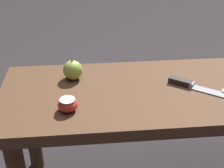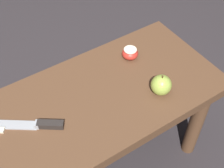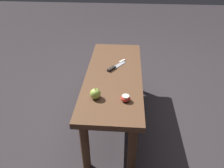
% 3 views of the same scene
% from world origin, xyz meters
% --- Properties ---
extents(wooden_bench, '(1.09, 0.42, 0.46)m').
position_xyz_m(wooden_bench, '(0.00, 0.00, 0.38)').
color(wooden_bench, brown).
rests_on(wooden_bench, ground_plane).
extents(knife, '(0.19, 0.14, 0.02)m').
position_xyz_m(knife, '(-0.09, -0.00, 0.46)').
color(knife, '#9EA0A5').
rests_on(knife, wooden_bench).
extents(apple_whole, '(0.07, 0.07, 0.08)m').
position_xyz_m(apple_whole, '(0.30, -0.10, 0.49)').
color(apple_whole, '#9EB747').
rests_on(apple_whole, wooden_bench).
extents(apple_cut, '(0.06, 0.06, 0.04)m').
position_xyz_m(apple_cut, '(0.32, 0.10, 0.48)').
color(apple_cut, red).
rests_on(apple_cut, wooden_bench).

